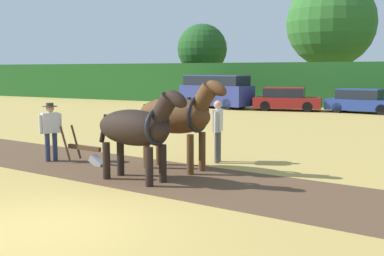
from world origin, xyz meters
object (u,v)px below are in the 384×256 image
tree_far_left (202,49)px  draft_horse_lead_right (177,116)px  farmer_at_plow (51,127)px  tree_left (331,23)px  parked_car_left (286,99)px  plow (87,153)px  parked_car_center_left (362,101)px  draft_horse_lead_left (137,128)px  farmer_beside_team (218,126)px  parked_van (216,91)px

tree_far_left → draft_horse_lead_right: (14.19, -28.60, -3.09)m
tree_far_left → farmer_at_plow: size_ratio=4.05×
tree_left → parked_car_left: bearing=-90.5°
tree_far_left → farmer_at_plow: tree_far_left is taller
tree_left → plow: 32.00m
plow → parked_car_center_left: (3.85, 20.58, 0.39)m
tree_left → parked_car_left: size_ratio=2.27×
draft_horse_lead_left → farmer_at_plow: bearing=172.0°
tree_far_left → plow: (11.60, -29.13, -4.20)m
farmer_at_plow → parked_car_center_left: bearing=103.3°
parked_car_center_left → draft_horse_lead_right: bearing=-87.7°
draft_horse_lead_right → plow: bearing=-162.7°
farmer_at_plow → farmer_beside_team: bearing=53.6°
plow → farmer_at_plow: 1.39m
draft_horse_lead_left → plow: size_ratio=1.79×
tree_left → draft_horse_lead_right: bearing=-84.1°
tree_left → parked_car_left: tree_left is taller
tree_left → parked_car_left: 12.72m
farmer_beside_team → farmer_at_plow: bearing=-168.3°
draft_horse_lead_right → parked_car_center_left: 20.11m
draft_horse_lead_left → parked_car_center_left: bearing=92.0°
tree_far_left → plow: bearing=-68.3°
plow → parked_van: bearing=111.8°
tree_far_left → draft_horse_lead_right: tree_far_left is taller
plow → parked_van: (-5.73, 19.95, 0.85)m
draft_horse_lead_right → parked_car_center_left: draft_horse_lead_right is taller
plow → farmer_at_plow: bearing=-167.5°
draft_horse_lead_left → parked_car_left: (-3.15, 21.10, -0.54)m
draft_horse_lead_left → draft_horse_lead_right: draft_horse_lead_right is taller
farmer_beside_team → parked_car_center_left: farmer_beside_team is taller
parked_van → parked_car_center_left: size_ratio=1.27×
parked_car_left → parked_car_center_left: size_ratio=1.04×
farmer_at_plow → parked_van: (-4.52, 20.10, 0.18)m
draft_horse_lead_left → parked_car_center_left: draft_horse_lead_left is taller
draft_horse_lead_right → parked_car_center_left: (1.27, 20.05, -0.72)m
tree_far_left → draft_horse_lead_left: 33.43m
farmer_at_plow → parked_car_center_left: size_ratio=0.39×
draft_horse_lead_left → parked_car_left: bearing=104.2°
tree_left → farmer_at_plow: bearing=-91.1°
draft_horse_lead_left → parked_van: (-8.16, 20.99, -0.11)m
tree_left → parked_car_center_left: bearing=-67.6°
parked_car_center_left → draft_horse_lead_left: bearing=-87.8°
parked_car_left → parked_van: bearing=169.9°
draft_horse_lead_right → plow: size_ratio=1.88×
farmer_at_plow → parked_car_left: farmer_at_plow is taller
tree_left → parked_car_center_left: tree_left is taller
draft_horse_lead_left → tree_far_left: bearing=120.7°
plow → draft_horse_lead_left: bearing=-17.3°
tree_far_left → plow: 31.64m
draft_horse_lead_left → farmer_beside_team: (0.63, 3.02, -0.23)m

